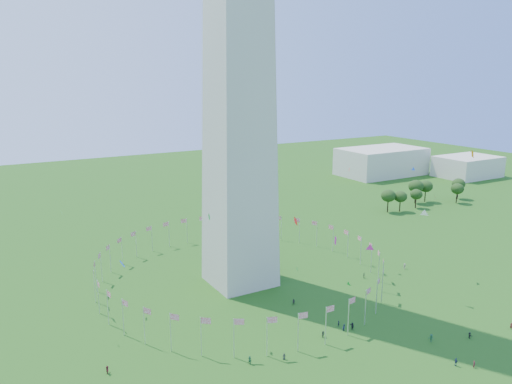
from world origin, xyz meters
TOP-DOWN VIEW (x-y plane):
  - ground at (0.00, 0.00)m, footprint 600.00×600.00m
  - flag_ring at (-0.00, 50.00)m, footprint 80.24×80.24m
  - gov_building_east_a at (150.00, 150.00)m, footprint 50.00×30.00m
  - gov_building_east_b at (190.00, 120.00)m, footprint 35.00×25.00m
  - crowd at (5.23, 2.46)m, footprint 94.52×74.26m
  - kites_aloft at (20.15, 20.69)m, footprint 102.67×55.27m
  - tree_line_east at (114.79, 85.72)m, footprint 53.48×15.89m

SIDE VIEW (x-z plane):
  - ground at x=0.00m, z-range 0.00..0.00m
  - crowd at x=5.23m, z-range -0.11..1.83m
  - flag_ring at x=0.00m, z-range 0.00..9.00m
  - tree_line_east at x=114.79m, z-range -0.53..10.33m
  - gov_building_east_b at x=190.00m, z-range 0.00..12.00m
  - gov_building_east_a at x=150.00m, z-range 0.00..16.00m
  - kites_aloft at x=20.15m, z-range 3.60..41.73m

